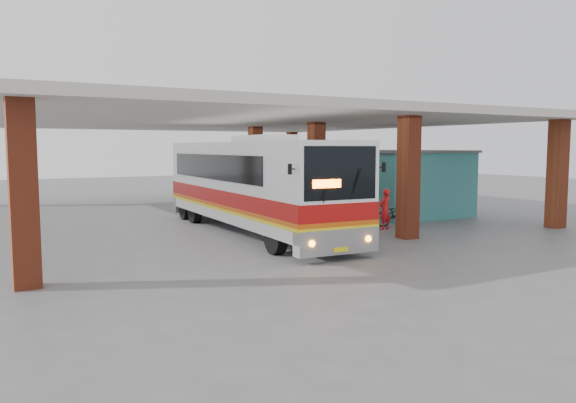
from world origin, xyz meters
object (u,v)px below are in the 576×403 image
(motorcycle, at_px, (397,214))
(pedestrian, at_px, (385,209))
(coach_bus, at_px, (253,185))
(red_chair, at_px, (302,200))

(motorcycle, height_order, pedestrian, pedestrian)
(coach_bus, bearing_deg, red_chair, 49.68)
(motorcycle, relative_size, red_chair, 2.22)
(motorcycle, height_order, red_chair, motorcycle)
(motorcycle, relative_size, pedestrian, 1.21)
(motorcycle, xyz_separation_m, pedestrian, (-1.02, -0.49, 0.29))
(coach_bus, relative_size, red_chair, 14.42)
(coach_bus, distance_m, pedestrian, 5.33)
(motorcycle, bearing_deg, red_chair, 4.69)
(coach_bus, height_order, pedestrian, coach_bus)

